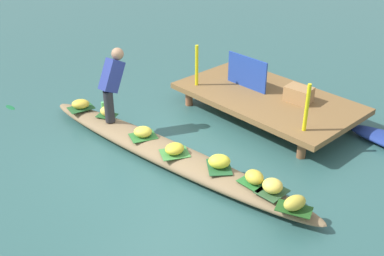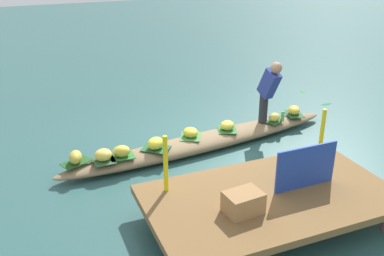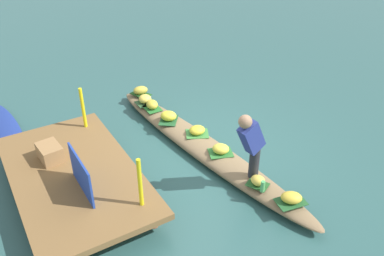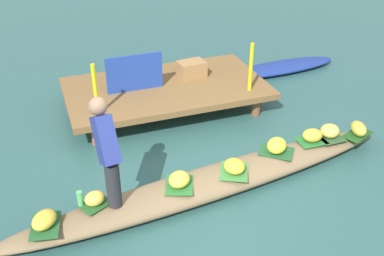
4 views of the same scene
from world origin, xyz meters
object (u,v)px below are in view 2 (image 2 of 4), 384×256
banana_bunch_0 (156,143)px  water_bottle (283,116)px  banana_bunch_6 (75,157)px  banana_bunch_7 (103,155)px  banana_bunch_4 (274,117)px  vendor_person (269,88)px  banana_bunch_5 (227,125)px  banana_bunch_3 (122,151)px  produce_crate (243,202)px  banana_bunch_2 (191,132)px  vendor_boat (205,142)px  banana_bunch_1 (294,110)px  market_banner (306,167)px

banana_bunch_0 → water_bottle: 2.58m
banana_bunch_6 → banana_bunch_7: (-0.41, 0.08, -0.00)m
banana_bunch_4 → vendor_person: size_ratio=0.19×
banana_bunch_5 → water_bottle: 1.15m
banana_bunch_3 → vendor_person: bearing=-174.1°
banana_bunch_3 → banana_bunch_5: size_ratio=0.95×
produce_crate → banana_bunch_3: bearing=-67.7°
banana_bunch_6 → banana_bunch_7: banana_bunch_6 is taller
produce_crate → banana_bunch_4: bearing=-128.7°
banana_bunch_3 → banana_bunch_7: 0.29m
banana_bunch_7 → water_bottle: water_bottle is taller
banana_bunch_7 → water_bottle: bearing=-174.9°
banana_bunch_6 → banana_bunch_7: 0.42m
water_bottle → produce_crate: 3.39m
banana_bunch_7 → banana_bunch_0: bearing=-174.4°
banana_bunch_5 → produce_crate: bearing=67.2°
banana_bunch_0 → produce_crate: (-0.34, 2.32, 0.19)m
banana_bunch_5 → water_bottle: bearing=178.7°
banana_bunch_2 → banana_bunch_5: 0.72m
banana_bunch_0 → banana_bunch_4: banana_bunch_0 is taller
banana_bunch_2 → banana_bunch_7: banana_bunch_7 is taller
banana_bunch_3 → banana_bunch_4: size_ratio=1.18×
vendor_boat → banana_bunch_1: (-2.01, -0.26, 0.21)m
banana_bunch_2 → water_bottle: bearing=-179.9°
vendor_boat → banana_bunch_7: (1.83, 0.26, 0.22)m
banana_bunch_1 → produce_crate: size_ratio=0.70×
banana_bunch_7 → water_bottle: size_ratio=1.42×
banana_bunch_0 → market_banner: market_banner is taller
water_bottle → vendor_person: bearing=-0.3°
banana_bunch_2 → banana_bunch_7: bearing=10.9°
banana_bunch_1 → vendor_person: vendor_person is taller
water_bottle → banana_bunch_6: bearing=3.3°
banana_bunch_6 → water_bottle: (-3.85, -0.22, -0.00)m
banana_bunch_7 → banana_bunch_5: bearing=-171.8°
banana_bunch_3 → produce_crate: produce_crate is taller
market_banner → produce_crate: 1.05m
banana_bunch_7 → market_banner: size_ratio=0.30×
banana_bunch_3 → banana_bunch_6: size_ratio=0.87×
vendor_boat → banana_bunch_3: size_ratio=19.39×
banana_bunch_3 → water_bottle: (-3.15, -0.29, -0.00)m
banana_bunch_3 → banana_bunch_5: (-2.01, -0.31, -0.01)m
banana_bunch_0 → vendor_person: 2.31m
water_bottle → market_banner: (1.21, 2.34, 0.36)m
vendor_boat → water_bottle: size_ratio=28.03×
banana_bunch_4 → banana_bunch_6: bearing=4.0°
vendor_boat → banana_bunch_4: banana_bunch_4 is taller
banana_bunch_0 → banana_bunch_5: size_ratio=1.09×
banana_bunch_6 → water_bottle: bearing=-176.7°
vendor_person → water_bottle: bearing=179.7°
water_bottle → produce_crate: bearing=48.8°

